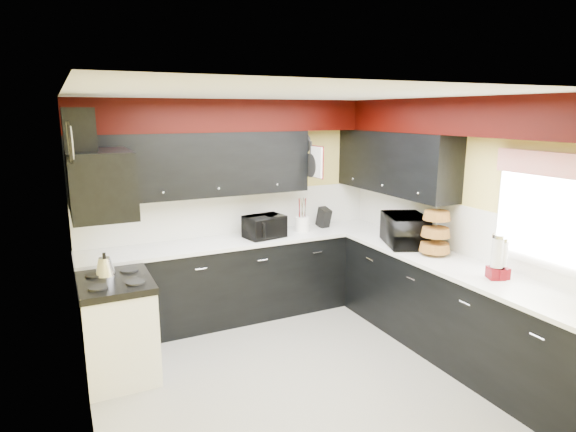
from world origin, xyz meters
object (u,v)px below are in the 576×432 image
object	(u,v)px
microwave	(405,230)
utensil_crock	(302,224)
toaster_oven	(265,227)
knife_block	(324,218)
kettle	(105,266)

from	to	relation	value
microwave	utensil_crock	distance (m)	1.26
toaster_oven	knife_block	bearing A→B (deg)	-0.71
utensil_crock	kettle	world-z (taller)	utensil_crock
toaster_oven	microwave	bearing A→B (deg)	-47.24
utensil_crock	microwave	bearing A→B (deg)	-54.86
knife_block	kettle	world-z (taller)	knife_block
kettle	toaster_oven	bearing A→B (deg)	16.41
toaster_oven	microwave	distance (m)	1.58
utensil_crock	knife_block	size ratio (longest dim) A/B	0.73
microwave	kettle	world-z (taller)	microwave
knife_block	utensil_crock	bearing A→B (deg)	-174.73
utensil_crock	knife_block	distance (m)	0.35
microwave	kettle	bearing A→B (deg)	104.10
knife_block	microwave	bearing A→B (deg)	-76.42
toaster_oven	utensil_crock	world-z (taller)	toaster_oven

